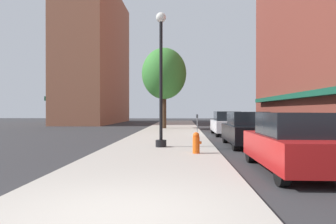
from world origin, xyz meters
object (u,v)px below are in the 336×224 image
fire_hydrant (196,143)px  parking_meter_near (197,121)px  tree_near (164,74)px  car_black (246,130)px  lamppost (161,77)px  car_red (292,143)px  car_white (226,124)px

fire_hydrant → parking_meter_near: (0.57, 11.47, 0.43)m
fire_hydrant → tree_near: bearing=97.8°
car_black → lamppost: bearing=-163.2°
parking_meter_near → car_black: bearing=-76.7°
fire_hydrant → tree_near: (-2.20, 16.15, 4.53)m
car_black → parking_meter_near: bearing=102.2°
parking_meter_near → car_red: bearing=-82.2°
fire_hydrant → tree_near: size_ratio=0.11×
tree_near → car_white: bearing=-52.5°
lamppost → car_white: 9.29m
fire_hydrant → car_black: bearing=52.2°
fire_hydrant → car_black: (2.52, 3.25, 0.29)m
fire_hydrant → car_red: size_ratio=0.18×
parking_meter_near → tree_near: (-2.77, 4.67, 4.10)m
tree_near → car_black: (4.72, -12.90, -4.24)m
lamppost → parking_meter_near: bearing=78.0°
car_red → car_white: same height
fire_hydrant → car_black: size_ratio=0.18×
lamppost → car_red: (3.98, -4.79, -2.39)m
lamppost → tree_near: (-0.74, 14.18, 1.84)m
car_red → fire_hydrant: bearing=132.8°
car_red → parking_meter_near: bearing=98.9°
lamppost → tree_near: bearing=93.0°
fire_hydrant → parking_meter_near: parking_meter_near is taller
fire_hydrant → parking_meter_near: size_ratio=0.60×
lamppost → parking_meter_near: 9.98m
lamppost → car_white: lamppost is taller
parking_meter_near → tree_near: 6.80m
fire_hydrant → tree_near: 16.91m
lamppost → tree_near: size_ratio=0.81×
parking_meter_near → fire_hydrant: bearing=-92.8°
tree_near → car_red: bearing=-76.0°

